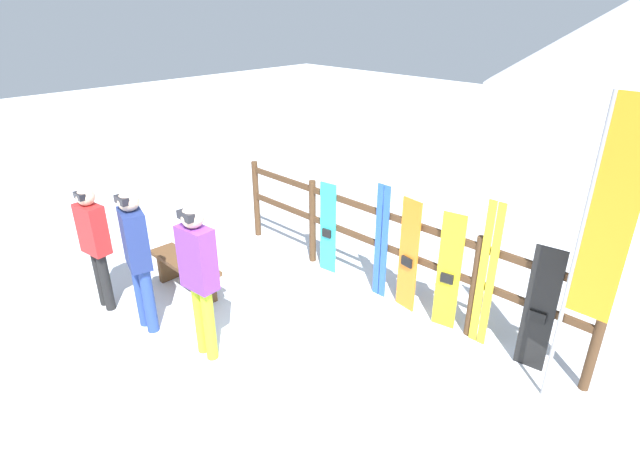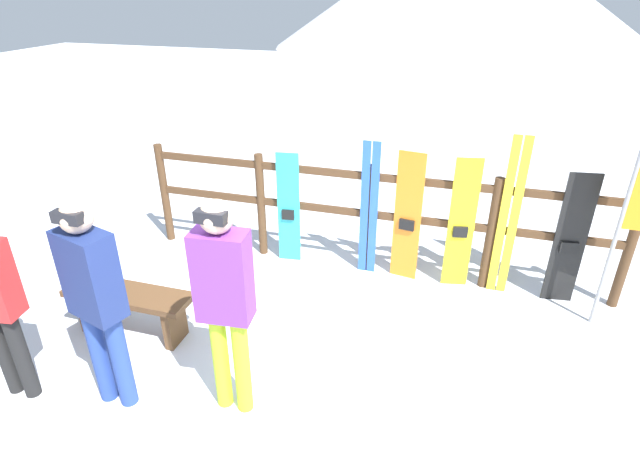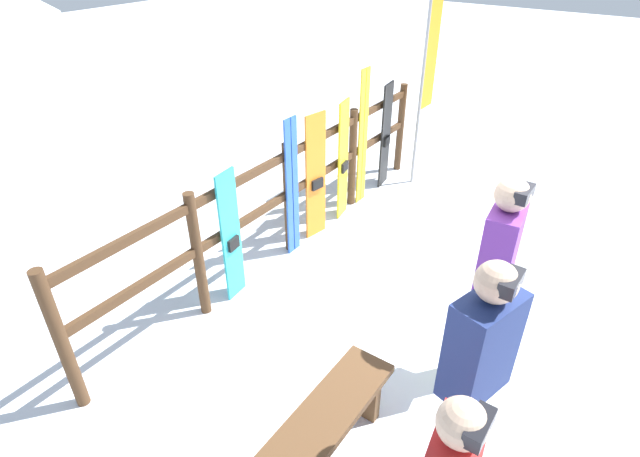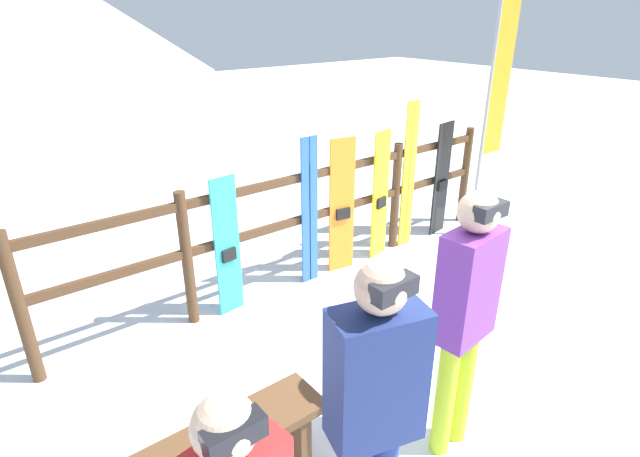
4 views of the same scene
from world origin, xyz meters
name	(u,v)px [view 4 (image 4 of 4)]	position (x,y,z in m)	size (l,w,h in m)	color
ground_plane	(459,378)	(0.00, 0.00, 0.00)	(40.00, 40.00, 0.00)	white
fence	(306,214)	(0.00, 2.04, 0.76)	(5.38, 0.10, 1.29)	#4C331E
bench	(228,449)	(-1.92, 0.22, 0.34)	(1.23, 0.36, 0.47)	brown
person_navy	(375,404)	(-1.52, -0.56, 1.04)	(0.47, 0.34, 1.77)	navy
person_purple	(466,308)	(-0.58, -0.35, 1.08)	(0.41, 0.26, 1.81)	#B7D826
snowboard_cyan	(227,248)	(-0.95, 1.98, 0.67)	(0.26, 0.08, 1.36)	#2DBFCC
ski_pair_blue	(309,213)	(0.00, 1.99, 0.79)	(0.20, 0.02, 1.57)	blue
snowboard_orange	(342,207)	(0.43, 1.98, 0.74)	(0.30, 0.09, 1.50)	orange
snowboard_yellow	(380,196)	(1.01, 1.98, 0.74)	(0.28, 0.09, 1.49)	yellow
ski_pair_yellow	(409,177)	(1.46, 1.99, 0.88)	(0.19, 0.02, 1.76)	yellow
snowboard_black_stripe	(441,180)	(2.08, 1.98, 0.72)	(0.31, 0.09, 1.44)	black
rental_flag	(496,87)	(2.50, 1.67, 1.85)	(0.40, 0.04, 3.02)	#99999E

